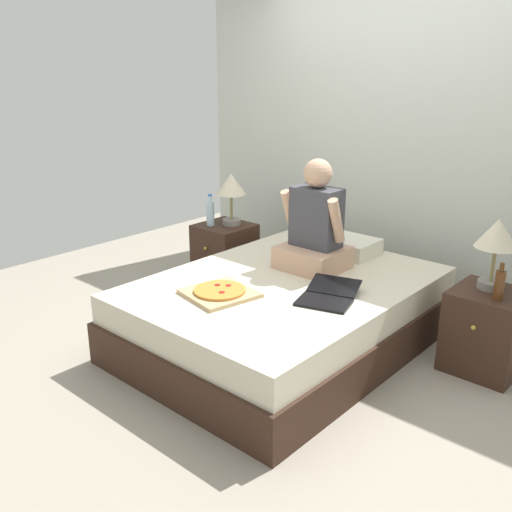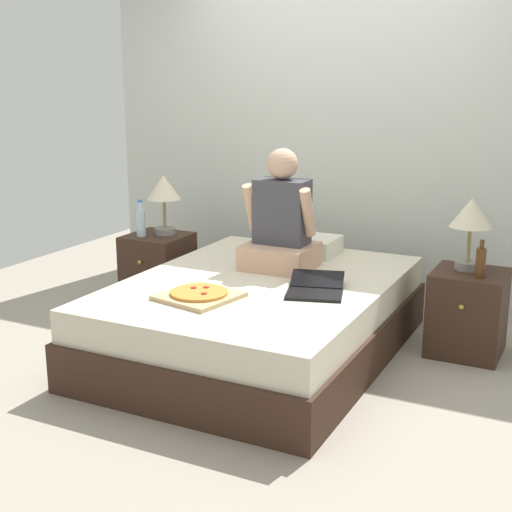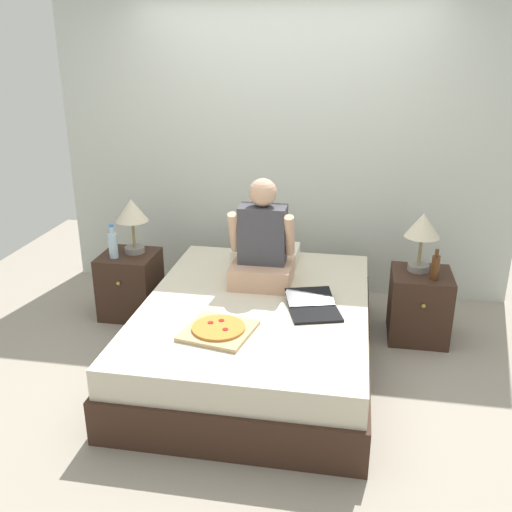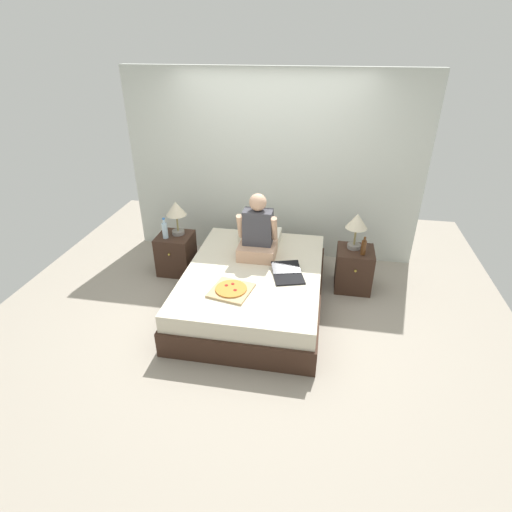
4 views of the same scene
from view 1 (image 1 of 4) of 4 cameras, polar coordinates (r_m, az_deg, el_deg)
ground_plane at (r=4.05m, az=2.83°, el=-8.77°), size 5.96×5.96×0.00m
wall_back at (r=4.83m, az=13.88°, el=10.80°), size 3.96×0.12×2.50m
bed at (r=3.95m, az=2.88°, el=-5.74°), size 1.56×2.11×0.48m
nightstand_left at (r=5.07m, az=-3.13°, el=0.24°), size 0.44×0.47×0.53m
lamp_on_left_nightstand at (r=4.93m, az=-2.50°, el=6.83°), size 0.26×0.26×0.45m
water_bottle at (r=4.96m, az=-4.60°, el=4.32°), size 0.07×0.07×0.28m
nightstand_right at (r=3.92m, az=22.02°, el=-6.93°), size 0.44×0.47×0.53m
lamp_on_right_nightstand at (r=3.77m, az=22.95°, el=1.62°), size 0.26×0.26×0.45m
beer_bottle at (r=3.67m, az=23.17°, el=-2.64°), size 0.06×0.06×0.23m
pillow at (r=4.46m, az=8.66°, el=1.13°), size 0.52×0.34×0.12m
person_seated at (r=4.03m, az=5.89°, el=2.70°), size 0.47×0.40×0.78m
laptop at (r=3.56m, az=7.15°, el=-4.06°), size 0.42×0.49×0.07m
pizza_box at (r=3.61m, az=-3.65°, el=-3.65°), size 0.47×0.47×0.05m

